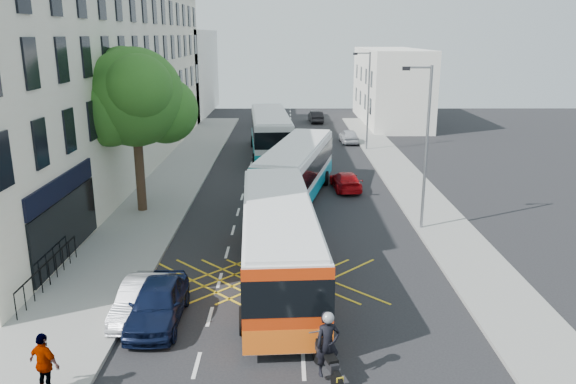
{
  "coord_description": "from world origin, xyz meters",
  "views": [
    {
      "loc": [
        -0.51,
        -14.75,
        9.56
      ],
      "look_at": [
        -0.43,
        11.31,
        2.2
      ],
      "focal_mm": 35.0,
      "sensor_mm": 36.0,
      "label": 1
    }
  ],
  "objects_px": {
    "lamp_far": "(367,96)",
    "red_hatchback": "(346,181)",
    "bus_far": "(270,133)",
    "distant_car_dark": "(316,117)",
    "distant_car_grey": "(269,120)",
    "parked_car_blue": "(158,303)",
    "lamp_near": "(425,140)",
    "distant_car_silver": "(349,136)",
    "motorbike": "(327,348)",
    "bus_near": "(279,242)",
    "street_tree": "(134,98)",
    "parked_car_silver": "(141,299)",
    "bus_mid": "(297,170)",
    "pedestrian_far": "(45,364)"
  },
  "relations": [
    {
      "from": "street_tree",
      "to": "parked_car_silver",
      "type": "xyz_separation_m",
      "value": [
        2.91,
        -11.85,
        -5.67
      ]
    },
    {
      "from": "street_tree",
      "to": "parked_car_blue",
      "type": "distance_m",
      "value": 13.99
    },
    {
      "from": "street_tree",
      "to": "bus_far",
      "type": "bearing_deg",
      "value": 66.36
    },
    {
      "from": "bus_far",
      "to": "distant_car_dark",
      "type": "xyz_separation_m",
      "value": [
        4.6,
        17.49,
        -1.18
      ]
    },
    {
      "from": "lamp_near",
      "to": "distant_car_grey",
      "type": "distance_m",
      "value": 34.18
    },
    {
      "from": "street_tree",
      "to": "distant_car_dark",
      "type": "relative_size",
      "value": 2.26
    },
    {
      "from": "bus_mid",
      "to": "parked_car_silver",
      "type": "xyz_separation_m",
      "value": [
        -5.71,
        -14.79,
        -1.09
      ]
    },
    {
      "from": "motorbike",
      "to": "parked_car_blue",
      "type": "xyz_separation_m",
      "value": [
        -5.55,
        3.34,
        -0.28
      ]
    },
    {
      "from": "lamp_near",
      "to": "distant_car_silver",
      "type": "bearing_deg",
      "value": 92.51
    },
    {
      "from": "lamp_near",
      "to": "distant_car_dark",
      "type": "height_order",
      "value": "lamp_near"
    },
    {
      "from": "distant_car_grey",
      "to": "pedestrian_far",
      "type": "height_order",
      "value": "pedestrian_far"
    },
    {
      "from": "parked_car_blue",
      "to": "lamp_far",
      "type": "bearing_deg",
      "value": 69.02
    },
    {
      "from": "bus_near",
      "to": "distant_car_grey",
      "type": "distance_m",
      "value": 39.1
    },
    {
      "from": "parked_car_silver",
      "to": "red_hatchback",
      "type": "bearing_deg",
      "value": 64.52
    },
    {
      "from": "lamp_near",
      "to": "parked_car_silver",
      "type": "relative_size",
      "value": 2.12
    },
    {
      "from": "street_tree",
      "to": "motorbike",
      "type": "relative_size",
      "value": 3.77
    },
    {
      "from": "pedestrian_far",
      "to": "parked_car_silver",
      "type": "bearing_deg",
      "value": -81.21
    },
    {
      "from": "distant_car_grey",
      "to": "distant_car_silver",
      "type": "relative_size",
      "value": 1.34
    },
    {
      "from": "lamp_near",
      "to": "parked_car_blue",
      "type": "bearing_deg",
      "value": -139.87
    },
    {
      "from": "lamp_near",
      "to": "parked_car_blue",
      "type": "relative_size",
      "value": 1.89
    },
    {
      "from": "lamp_far",
      "to": "red_hatchback",
      "type": "relative_size",
      "value": 2.03
    },
    {
      "from": "parked_car_silver",
      "to": "distant_car_silver",
      "type": "xyz_separation_m",
      "value": [
        10.76,
        32.41,
        0.01
      ]
    },
    {
      "from": "bus_mid",
      "to": "bus_far",
      "type": "relative_size",
      "value": 0.95
    },
    {
      "from": "street_tree",
      "to": "parked_car_blue",
      "type": "bearing_deg",
      "value": -73.67
    },
    {
      "from": "distant_car_grey",
      "to": "parked_car_blue",
      "type": "bearing_deg",
      "value": -89.43
    },
    {
      "from": "lamp_far",
      "to": "bus_near",
      "type": "relative_size",
      "value": 0.67
    },
    {
      "from": "distant_car_dark",
      "to": "distant_car_silver",
      "type": "bearing_deg",
      "value": 96.94
    },
    {
      "from": "bus_far",
      "to": "red_hatchback",
      "type": "relative_size",
      "value": 3.17
    },
    {
      "from": "lamp_far",
      "to": "parked_car_silver",
      "type": "relative_size",
      "value": 2.12
    },
    {
      "from": "distant_car_silver",
      "to": "pedestrian_far",
      "type": "bearing_deg",
      "value": 69.27
    },
    {
      "from": "bus_mid",
      "to": "distant_car_silver",
      "type": "xyz_separation_m",
      "value": [
        5.06,
        17.62,
        -1.09
      ]
    },
    {
      "from": "lamp_near",
      "to": "motorbike",
      "type": "relative_size",
      "value": 3.43
    },
    {
      "from": "lamp_near",
      "to": "lamp_far",
      "type": "relative_size",
      "value": 1.0
    },
    {
      "from": "motorbike",
      "to": "distant_car_dark",
      "type": "height_order",
      "value": "motorbike"
    },
    {
      "from": "distant_car_grey",
      "to": "pedestrian_far",
      "type": "bearing_deg",
      "value": -91.7
    },
    {
      "from": "distant_car_grey",
      "to": "bus_far",
      "type": "bearing_deg",
      "value": -83.81
    },
    {
      "from": "lamp_near",
      "to": "motorbike",
      "type": "height_order",
      "value": "lamp_near"
    },
    {
      "from": "lamp_far",
      "to": "distant_car_grey",
      "type": "height_order",
      "value": "lamp_far"
    },
    {
      "from": "lamp_near",
      "to": "lamp_far",
      "type": "bearing_deg",
      "value": 90.0
    },
    {
      "from": "distant_car_dark",
      "to": "bus_far",
      "type": "bearing_deg",
      "value": 71.3
    },
    {
      "from": "red_hatchback",
      "to": "distant_car_silver",
      "type": "bearing_deg",
      "value": -101.73
    },
    {
      "from": "bus_far",
      "to": "motorbike",
      "type": "height_order",
      "value": "bus_far"
    },
    {
      "from": "distant_car_silver",
      "to": "distant_car_dark",
      "type": "height_order",
      "value": "distant_car_dark"
    },
    {
      "from": "street_tree",
      "to": "bus_mid",
      "type": "bearing_deg",
      "value": 18.86
    },
    {
      "from": "bus_mid",
      "to": "motorbike",
      "type": "xyz_separation_m",
      "value": [
        0.54,
        -18.6,
        -0.72
      ]
    },
    {
      "from": "distant_car_grey",
      "to": "distant_car_silver",
      "type": "height_order",
      "value": "distant_car_grey"
    },
    {
      "from": "lamp_far",
      "to": "bus_near",
      "type": "xyz_separation_m",
      "value": [
        -7.01,
        -26.2,
        -2.88
      ]
    },
    {
      "from": "bus_near",
      "to": "red_hatchback",
      "type": "xyz_separation_m",
      "value": [
        4.07,
        13.89,
        -1.17
      ]
    },
    {
      "from": "bus_near",
      "to": "parked_car_blue",
      "type": "distance_m",
      "value": 5.26
    },
    {
      "from": "lamp_far",
      "to": "parked_car_blue",
      "type": "height_order",
      "value": "lamp_far"
    }
  ]
}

